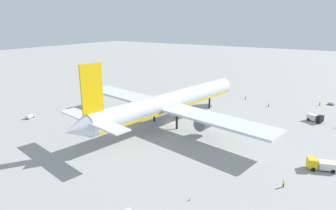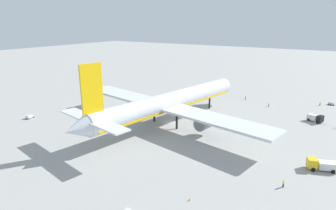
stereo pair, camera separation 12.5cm
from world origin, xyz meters
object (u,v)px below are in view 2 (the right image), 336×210
at_px(service_truck_1, 315,118).
at_px(baggage_cart_0, 30,117).
at_px(baggage_cart_1, 332,103).
at_px(service_truck_2, 322,165).
at_px(ground_worker_3, 320,104).
at_px(ground_worker_1, 246,97).
at_px(traffic_cone_1, 214,94).
at_px(ground_worker_0, 269,105).
at_px(traffic_cone_2, 189,199).
at_px(airliner, 169,103).
at_px(ground_worker_5, 283,184).

bearing_deg(service_truck_1, baggage_cart_0, 120.23).
bearing_deg(baggage_cart_1, service_truck_2, -178.72).
bearing_deg(baggage_cart_0, service_truck_2, -81.04).
bearing_deg(ground_worker_3, ground_worker_1, 103.51).
relative_size(ground_worker_3, traffic_cone_1, 2.97).
xyz_separation_m(ground_worker_0, traffic_cone_2, (-71.41, -2.39, -0.54)).
height_order(baggage_cart_0, traffic_cone_1, baggage_cart_0).
xyz_separation_m(ground_worker_3, traffic_cone_2, (-84.09, 14.74, -0.55)).
bearing_deg(ground_worker_1, ground_worker_3, -76.49).
xyz_separation_m(service_truck_1, service_truck_2, (-35.38, -4.84, -0.06)).
distance_m(airliner, ground_worker_3, 64.97).
relative_size(ground_worker_3, ground_worker_5, 1.02).
xyz_separation_m(airliner, baggage_cart_1, (54.06, -44.36, -6.57)).
height_order(baggage_cart_0, ground_worker_5, ground_worker_5).
bearing_deg(baggage_cart_0, ground_worker_3, -49.61).
bearing_deg(ground_worker_1, ground_worker_5, -156.24).
xyz_separation_m(baggage_cart_1, traffic_cone_2, (-87.73, 18.63, -0.39)).
xyz_separation_m(airliner, service_truck_1, (28.02, -40.90, -5.84)).
xyz_separation_m(ground_worker_0, ground_worker_5, (-57.14, -16.52, -0.01)).
bearing_deg(ground_worker_5, baggage_cart_1, -3.51).
bearing_deg(traffic_cone_2, ground_worker_1, 9.98).
bearing_deg(baggage_cart_0, airliner, -63.99).
height_order(ground_worker_3, traffic_cone_2, ground_worker_3).
relative_size(baggage_cart_0, traffic_cone_1, 6.29).
bearing_deg(baggage_cart_1, airliner, 140.62).
xyz_separation_m(ground_worker_1, traffic_cone_2, (-77.28, -13.60, -0.60)).
distance_m(baggage_cart_0, baggage_cart_1, 116.36).
bearing_deg(traffic_cone_1, ground_worker_0, -103.41).
bearing_deg(airliner, traffic_cone_1, 3.77).
xyz_separation_m(airliner, ground_worker_0, (37.74, -23.35, -6.42)).
xyz_separation_m(baggage_cart_1, ground_worker_0, (-16.32, 21.02, 0.16)).
bearing_deg(traffic_cone_2, baggage_cart_1, -11.99).
distance_m(service_truck_2, traffic_cone_2, 33.07).
distance_m(service_truck_1, ground_worker_1, 32.73).
height_order(ground_worker_0, traffic_cone_2, ground_worker_0).
bearing_deg(service_truck_1, ground_worker_1, 61.55).
bearing_deg(ground_worker_5, service_truck_2, -26.02).
height_order(baggage_cart_1, ground_worker_0, ground_worker_0).
bearing_deg(service_truck_2, airliner, 80.86).
bearing_deg(ground_worker_3, traffic_cone_1, 98.43).
bearing_deg(ground_worker_5, traffic_cone_1, 34.00).
relative_size(service_truck_1, service_truck_2, 0.79).
xyz_separation_m(service_truck_1, ground_worker_0, (9.72, 17.56, -0.57)).
xyz_separation_m(baggage_cart_0, ground_worker_0, (59.26, -67.46, 0.16)).
relative_size(ground_worker_3, traffic_cone_2, 2.97).
bearing_deg(ground_worker_3, ground_worker_0, 126.54).
height_order(airliner, baggage_cart_1, airliner).
height_order(airliner, service_truck_2, airliner).
height_order(baggage_cart_1, ground_worker_1, ground_worker_1).
relative_size(baggage_cart_1, ground_worker_5, 1.99).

